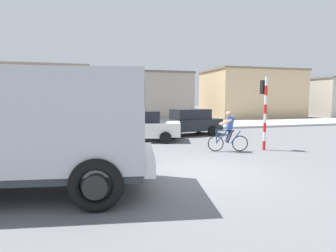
{
  "coord_description": "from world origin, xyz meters",
  "views": [
    {
      "loc": [
        -3.13,
        -7.3,
        2.3
      ],
      "look_at": [
        -0.46,
        2.5,
        1.2
      ],
      "focal_mm": 28.19,
      "sensor_mm": 36.0,
      "label": 1
    }
  ],
  "objects_px": {
    "truck_foreground": "(35,124)",
    "traffic_light_pole": "(265,103)",
    "car_white_mid": "(141,126)",
    "cyclist": "(228,131)",
    "car_far_side": "(189,122)",
    "car_red_near": "(35,127)"
  },
  "relations": [
    {
      "from": "truck_foreground",
      "to": "traffic_light_pole",
      "type": "distance_m",
      "value": 9.1
    },
    {
      "from": "traffic_light_pole",
      "to": "car_white_mid",
      "type": "relative_size",
      "value": 0.74
    },
    {
      "from": "truck_foreground",
      "to": "traffic_light_pole",
      "type": "relative_size",
      "value": 1.79
    },
    {
      "from": "truck_foreground",
      "to": "cyclist",
      "type": "distance_m",
      "value": 7.61
    },
    {
      "from": "cyclist",
      "to": "car_far_side",
      "type": "xyz_separation_m",
      "value": [
        0.05,
        5.16,
        -0.05
      ]
    },
    {
      "from": "cyclist",
      "to": "car_far_side",
      "type": "distance_m",
      "value": 5.16
    },
    {
      "from": "truck_foreground",
      "to": "car_white_mid",
      "type": "relative_size",
      "value": 1.33
    },
    {
      "from": "cyclist",
      "to": "car_red_near",
      "type": "height_order",
      "value": "cyclist"
    },
    {
      "from": "car_white_mid",
      "to": "traffic_light_pole",
      "type": "bearing_deg",
      "value": -38.08
    },
    {
      "from": "traffic_light_pole",
      "to": "car_far_side",
      "type": "xyz_separation_m",
      "value": [
        -1.63,
        5.21,
        -1.25
      ]
    },
    {
      "from": "cyclist",
      "to": "car_far_side",
      "type": "height_order",
      "value": "cyclist"
    },
    {
      "from": "cyclist",
      "to": "car_white_mid",
      "type": "bearing_deg",
      "value": 130.05
    },
    {
      "from": "cyclist",
      "to": "traffic_light_pole",
      "type": "distance_m",
      "value": 2.07
    },
    {
      "from": "car_red_near",
      "to": "car_far_side",
      "type": "relative_size",
      "value": 0.97
    },
    {
      "from": "car_red_near",
      "to": "car_white_mid",
      "type": "relative_size",
      "value": 0.95
    },
    {
      "from": "cyclist",
      "to": "traffic_light_pole",
      "type": "bearing_deg",
      "value": -1.7
    },
    {
      "from": "car_white_mid",
      "to": "truck_foreground",
      "type": "bearing_deg",
      "value": -117.94
    },
    {
      "from": "cyclist",
      "to": "traffic_light_pole",
      "type": "xyz_separation_m",
      "value": [
        1.68,
        -0.05,
        1.2
      ]
    },
    {
      "from": "car_far_side",
      "to": "cyclist",
      "type": "bearing_deg",
      "value": -90.53
    },
    {
      "from": "car_white_mid",
      "to": "car_far_side",
      "type": "height_order",
      "value": "same"
    },
    {
      "from": "traffic_light_pole",
      "to": "car_red_near",
      "type": "bearing_deg",
      "value": 156.26
    },
    {
      "from": "truck_foreground",
      "to": "cyclist",
      "type": "relative_size",
      "value": 3.34
    }
  ]
}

